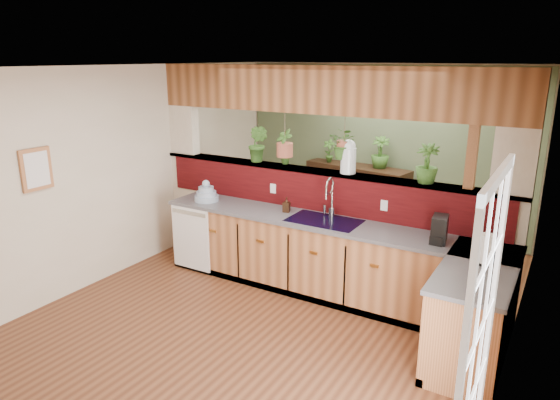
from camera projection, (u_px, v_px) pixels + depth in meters
The scene contains 28 objects.
ground at pixel (260, 323), 5.23m from camera, with size 4.60×7.00×0.01m, color #59301B.
ceiling at pixel (257, 67), 4.51m from camera, with size 4.60×7.00×0.01m, color brown.
wall_back at pixel (381, 149), 7.76m from camera, with size 4.60×0.02×2.60m, color beige.
wall_left at pixel (98, 177), 6.00m from camera, with size 0.02×7.00×2.60m, color beige.
wall_right at pixel (515, 250), 3.74m from camera, with size 0.02×7.00×2.60m, color beige.
pass_through_partition at pixel (322, 186), 6.00m from camera, with size 4.60×0.21×2.60m.
pass_through_ledge at pixel (320, 171), 5.97m from camera, with size 4.60×0.21×0.04m, color brown.
header_beam at pixel (322, 90), 5.70m from camera, with size 4.60×0.15×0.55m, color brown.
sage_backwall at pixel (381, 150), 7.75m from camera, with size 4.55×0.02×2.55m, color #516343.
countertop at pixel (368, 271), 5.42m from camera, with size 4.14×1.52×0.90m.
dishwasher at pixel (191, 238), 6.38m from camera, with size 0.58×0.03×0.82m.
navy_sink at pixel (324, 227), 5.69m from camera, with size 0.82×0.50×0.18m.
french_door at pixel (475, 366), 2.76m from camera, with size 0.06×1.02×2.16m, color white.
framed_print at pixel (36, 169), 5.26m from camera, with size 0.04×0.35×0.45m.
faucet at pixel (330, 196), 5.72m from camera, with size 0.21×0.21×0.48m.
dish_stack at pixel (206, 194), 6.42m from camera, with size 0.32×0.32×0.28m.
soap_dispenser at pixel (287, 205), 5.96m from camera, with size 0.08×0.08×0.18m, color #382114.
coffee_maker at pixel (439, 230), 4.97m from camera, with size 0.15×0.25×0.28m.
paper_towel at pixel (486, 250), 4.45m from camera, with size 0.14×0.14×0.30m.
glass_jar at pixel (348, 156), 5.73m from camera, with size 0.18×0.18×0.40m.
ledge_plant_left at pixel (258, 144), 6.33m from camera, with size 0.26×0.21×0.47m, color #2E571E.
ledge_plant_right at pixel (427, 164), 5.29m from camera, with size 0.24×0.24×0.42m, color #2E571E.
hanging_plant_a at pixel (285, 136), 6.10m from camera, with size 0.26×0.21×0.56m.
hanging_plant_b at pixel (345, 130), 5.68m from camera, with size 0.36×0.32×0.48m.
shelving_console at pixel (356, 200), 7.92m from camera, with size 1.68×0.45×1.12m, color black.
shelf_plant_a at pixel (329, 151), 7.95m from camera, with size 0.20×0.13×0.37m, color #2E571E.
shelf_plant_b at pixel (380, 152), 7.52m from camera, with size 0.27×0.27×0.48m, color #2E571E.
floor_plant at pixel (390, 244), 6.49m from camera, with size 0.62×0.53×0.69m, color #2E571E.
Camera 1 is at (2.56, -3.91, 2.70)m, focal length 32.00 mm.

